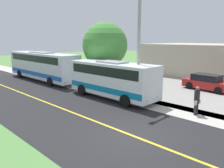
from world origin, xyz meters
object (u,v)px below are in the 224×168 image
at_px(shuttle_bus_front, 112,78).
at_px(transit_bus_rear, 42,65).
at_px(pedestrian_with_bags, 197,100).
at_px(parked_car_near, 208,83).
at_px(tree_curbside, 105,45).
at_px(street_light_pole, 138,43).

relative_size(shuttle_bus_front, transit_bus_rear, 0.68).
xyz_separation_m(pedestrian_with_bags, parked_car_near, (-7.47, -2.31, -0.29)).
bearing_deg(transit_bus_rear, tree_curbside, 112.09).
xyz_separation_m(shuttle_bus_front, pedestrian_with_bags, (-0.76, 6.63, -0.64)).
xyz_separation_m(pedestrian_with_bags, tree_curbside, (-2.18, -10.54, 3.07)).
bearing_deg(parked_car_near, tree_curbside, -57.31).
distance_m(street_light_pole, parked_car_near, 8.89).
distance_m(shuttle_bus_front, street_light_pole, 3.51).
distance_m(transit_bus_rear, street_light_pole, 13.60).
bearing_deg(pedestrian_with_bags, tree_curbside, -101.70).
distance_m(transit_bus_rear, parked_car_near, 17.58).
xyz_separation_m(pedestrian_with_bags, street_light_pole, (0.34, -4.47, 3.38)).
bearing_deg(pedestrian_with_bags, transit_bus_rear, -87.54).
xyz_separation_m(parked_car_near, tree_curbside, (5.28, -8.23, 3.36)).
bearing_deg(pedestrian_with_bags, parked_car_near, -162.80).
bearing_deg(parked_car_near, pedestrian_with_bags, 17.20).
distance_m(parked_car_near, tree_curbside, 10.34).
height_order(transit_bus_rear, parked_car_near, transit_bus_rear).
height_order(parked_car_near, tree_curbside, tree_curbside).
bearing_deg(tree_curbside, parked_car_near, 122.69).
height_order(pedestrian_with_bags, tree_curbside, tree_curbside).
distance_m(transit_bus_rear, tree_curbside, 8.17).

